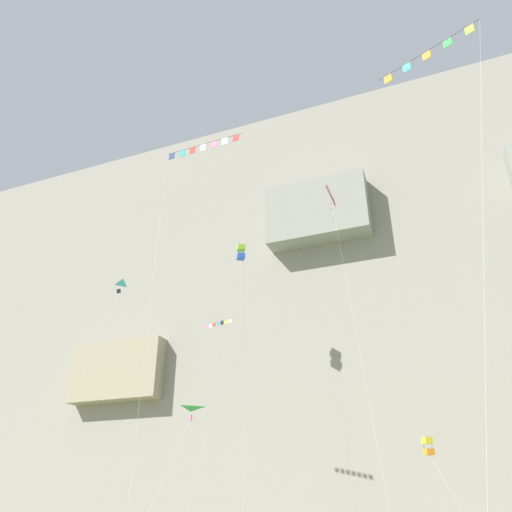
% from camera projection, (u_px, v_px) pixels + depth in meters
% --- Properties ---
extents(cliff_face, '(180.00, 31.45, 61.94)m').
position_uv_depth(cliff_face, '(345.00, 308.00, 80.13)').
color(cliff_face, gray).
rests_on(cliff_face, ground).
extents(kite_diamond_front_field, '(3.15, 3.61, 30.17)m').
position_uv_depth(kite_diamond_front_field, '(331.00, 199.00, 46.90)').
color(kite_diamond_front_field, pink).
rests_on(kite_diamond_front_field, ground).
extents(kite_box_upper_mid, '(3.41, 5.85, 7.80)m').
position_uv_depth(kite_box_upper_mid, '(428.00, 446.00, 44.27)').
color(kite_box_upper_mid, yellow).
rests_on(kite_box_upper_mid, ground).
extents(kite_banner_high_center, '(3.74, 5.35, 20.58)m').
position_uv_depth(kite_banner_high_center, '(217.00, 334.00, 53.82)').
color(kite_banner_high_center, black).
rests_on(kite_banner_high_center, ground).
extents(kite_box_mid_right, '(1.83, 1.85, 31.47)m').
position_uv_depth(kite_box_mid_right, '(241.00, 253.00, 61.46)').
color(kite_box_mid_right, '#8CCC33').
rests_on(kite_box_mid_right, ground).
extents(kite_delta_low_center, '(2.20, 6.52, 21.83)m').
position_uv_depth(kite_delta_low_center, '(112.00, 294.00, 49.28)').
color(kite_delta_low_center, '#38B2D1').
rests_on(kite_delta_low_center, ground).
extents(kite_delta_high_right, '(1.60, 4.15, 6.93)m').
position_uv_depth(kite_delta_high_right, '(188.00, 423.00, 28.30)').
color(kite_delta_high_right, green).
rests_on(kite_delta_high_right, ground).
extents(kite_banner_mid_left, '(6.39, 3.00, 28.14)m').
position_uv_depth(kite_banner_mid_left, '(429.00, 66.00, 30.73)').
color(kite_banner_mid_left, black).
rests_on(kite_banner_mid_left, ground).
extents(kite_banner_low_left, '(6.40, 2.58, 26.83)m').
position_uv_depth(kite_banner_low_left, '(200.00, 157.00, 36.88)').
color(kite_banner_low_left, black).
rests_on(kite_banner_low_left, ground).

